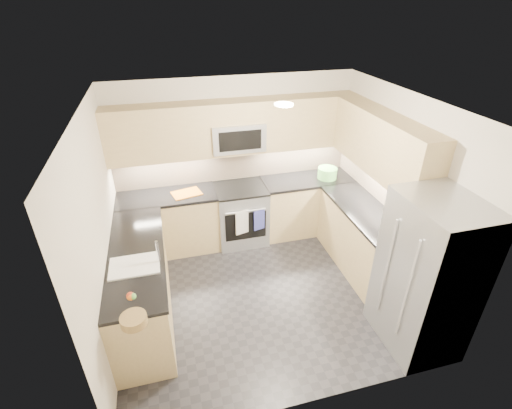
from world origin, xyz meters
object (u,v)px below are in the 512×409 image
object	(u,v)px
refrigerator	(427,276)
microwave	(237,136)
cutting_board	(187,193)
utensil_bowl	(327,173)
fruit_basket	(134,320)
gas_range	(241,215)

from	to	relation	value
refrigerator	microwave	bearing A→B (deg)	119.62
microwave	cutting_board	xyz separation A→B (m)	(-0.80, -0.13, -0.75)
utensil_bowl	fruit_basket	world-z (taller)	utensil_bowl
microwave	utensil_bowl	size ratio (longest dim) A/B	2.55
gas_range	utensil_bowl	xyz separation A→B (m)	(1.39, -0.04, 0.57)
refrigerator	utensil_bowl	distance (m)	2.39
microwave	fruit_basket	size ratio (longest dim) A/B	3.27
microwave	refrigerator	world-z (taller)	microwave
utensil_bowl	fruit_basket	xyz separation A→B (m)	(-2.88, -2.30, -0.04)
refrigerator	cutting_board	world-z (taller)	refrigerator
gas_range	refrigerator	xyz separation A→B (m)	(1.45, -2.43, 0.45)
refrigerator	fruit_basket	bearing A→B (deg)	178.40
gas_range	refrigerator	bearing A→B (deg)	-59.12
refrigerator	cutting_board	distance (m)	3.31
cutting_board	gas_range	bearing A→B (deg)	0.27
cutting_board	fruit_basket	bearing A→B (deg)	-106.36
fruit_basket	cutting_board	bearing A→B (deg)	73.64
refrigerator	utensil_bowl	bearing A→B (deg)	91.43
cutting_board	fruit_basket	world-z (taller)	fruit_basket
gas_range	cutting_board	distance (m)	0.94
cutting_board	utensil_bowl	bearing A→B (deg)	-0.91
gas_range	cutting_board	world-z (taller)	cutting_board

